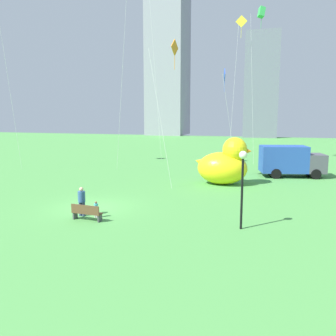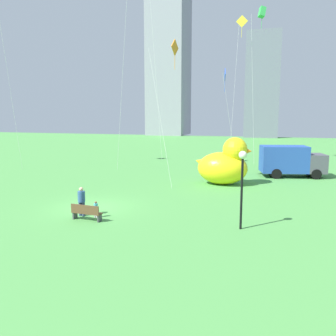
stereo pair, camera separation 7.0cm
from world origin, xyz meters
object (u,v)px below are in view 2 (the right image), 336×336
box_truck (291,161)px  kite_green (262,14)px  person_adult (82,200)px  giant_inflatable_duck (225,164)px  kite_orange (174,54)px  kite_yellow (241,30)px  park_bench (86,212)px  person_child (96,209)px  kite_blue (225,79)px  lamppost (242,172)px

box_truck → kite_green: (-3.38, 8.56, 15.22)m
person_adult → giant_inflatable_duck: giant_inflatable_duck is taller
kite_orange → kite_yellow: 14.36m
park_bench → person_child: person_child is taller
box_truck → kite_yellow: (-5.46, 7.11, 13.30)m
kite_blue → kite_yellow: 6.91m
giant_inflatable_duck → kite_green: kite_green is taller
lamppost → giant_inflatable_duck: bearing=101.4°
box_truck → kite_green: kite_green is taller
lamppost → kite_green: (-0.25, 25.00, 13.74)m
giant_inflatable_duck → kite_yellow: size_ratio=0.29×
person_adult → kite_green: size_ratio=0.10×
kite_blue → kite_yellow: bearing=75.3°
park_bench → kite_blue: size_ratio=0.17×
giant_inflatable_duck → kite_orange: (-4.12, -0.86, 8.81)m
giant_inflatable_duck → kite_blue: 11.21m
person_adult → kite_green: 30.89m
person_adult → kite_green: (8.70, 25.12, 15.73)m
kite_blue → kite_yellow: kite_yellow is taller
kite_orange → kite_yellow: size_ratio=0.71×
person_adult → kite_yellow: size_ratio=0.10×
kite_blue → kite_orange: bearing=-108.3°
giant_inflatable_duck → kite_green: 20.40m
person_adult → person_child: person_adult is taller
box_truck → kite_green: bearing=111.6°
person_child → kite_blue: size_ratio=0.09×
person_adult → giant_inflatable_duck: bearing=59.7°
park_bench → box_truck: size_ratio=0.30×
park_bench → giant_inflatable_duck: giant_inflatable_duck is taller
box_truck → kite_orange: size_ratio=0.52×
kite_orange → kite_blue: (2.99, 9.02, -1.21)m
kite_green → kite_blue: (-3.15, -5.53, -7.39)m
person_adult → box_truck: (12.09, 16.56, 0.51)m
box_truck → kite_orange: (-9.52, -5.98, 9.03)m
person_adult → kite_orange: (2.57, 10.57, 9.55)m
person_child → lamppost: 8.37m
lamppost → kite_yellow: 26.44m
lamppost → box_truck: bearing=79.2°
kite_green → lamppost: bearing=-89.4°
kite_orange → lamppost: bearing=-58.5°
person_adult → kite_orange: kite_orange is taller
kite_yellow → park_bench: bearing=-103.7°
box_truck → giant_inflatable_duck: bearing=-136.5°
park_bench → kite_green: 31.55m
kite_blue → person_adult: bearing=-105.8°
box_truck → kite_blue: (-6.53, 3.03, 7.83)m
lamppost → kite_green: 28.52m
lamppost → kite_green: bearing=90.6°
park_bench → kite_yellow: size_ratio=0.11×
person_child → kite_green: 30.93m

